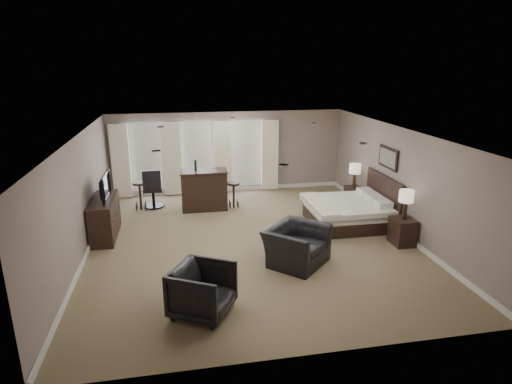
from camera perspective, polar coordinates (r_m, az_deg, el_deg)
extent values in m
cube|color=#75654A|center=(10.33, -0.68, -6.55)|extent=(7.60, 8.60, 0.04)
cube|color=silver|center=(9.58, -0.74, 7.84)|extent=(7.60, 8.60, 0.04)
cube|color=gray|center=(13.96, -3.76, 5.32)|extent=(7.50, 0.04, 2.60)
cube|color=gray|center=(6.03, 6.46, -11.14)|extent=(7.50, 0.04, 2.60)
cube|color=gray|center=(9.97, -22.46, -0.81)|extent=(0.04, 8.50, 2.60)
cube|color=gray|center=(11.13, 18.68, 1.39)|extent=(0.04, 8.50, 2.60)
cube|color=silver|center=(13.85, -14.49, 4.50)|extent=(1.15, 0.04, 2.05)
cube|color=silver|center=(13.83, -7.85, 4.87)|extent=(1.15, 0.04, 2.05)
cube|color=silver|center=(13.99, -1.27, 5.18)|extent=(1.15, 0.04, 2.05)
cube|color=beige|center=(13.82, -17.61, 3.92)|extent=(0.55, 0.12, 2.30)
cube|color=beige|center=(13.71, -11.16, 4.31)|extent=(0.55, 0.12, 2.30)
cube|color=beige|center=(13.78, -4.48, 4.65)|extent=(0.55, 0.12, 2.30)
cube|color=beige|center=(14.03, 1.84, 4.91)|extent=(0.55, 0.12, 2.30)
cube|color=silver|center=(11.36, 11.66, -1.23)|extent=(2.00, 1.91, 1.28)
cube|color=black|center=(10.63, 18.96, -4.99)|extent=(0.47, 0.58, 0.63)
cube|color=black|center=(13.07, 12.82, -0.52)|extent=(0.42, 0.51, 0.56)
cube|color=beige|center=(10.41, 19.31, -1.62)|extent=(0.33, 0.33, 0.69)
cube|color=beige|center=(12.90, 13.01, 2.15)|extent=(0.34, 0.34, 0.70)
cube|color=slate|center=(11.54, 17.17, 4.37)|extent=(0.04, 0.96, 0.56)
cube|color=black|center=(11.07, -19.52, -3.24)|extent=(0.53, 1.65, 0.96)
imported|color=black|center=(10.90, -19.80, -0.53)|extent=(0.61, 1.07, 0.14)
imported|color=black|center=(9.10, 5.43, -6.29)|extent=(1.45, 1.45, 1.09)
imported|color=black|center=(7.42, -7.15, -12.61)|extent=(1.22, 1.24, 0.96)
cube|color=black|center=(12.39, -6.95, 0.29)|extent=(1.34, 0.70, 1.17)
cube|color=black|center=(12.75, -15.18, -0.51)|extent=(0.49, 0.49, 0.83)
cube|color=black|center=(12.53, -2.99, -0.40)|extent=(0.38, 0.38, 0.76)
cube|color=black|center=(12.84, -13.61, 0.54)|extent=(0.60, 0.60, 1.17)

